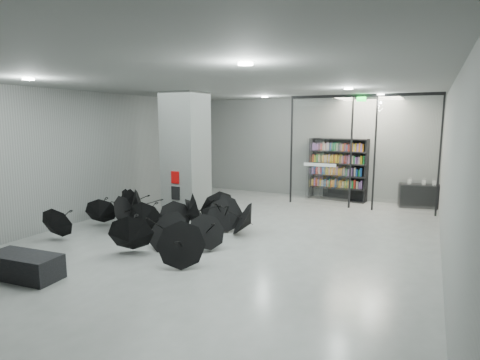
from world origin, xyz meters
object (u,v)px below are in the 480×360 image
at_px(column, 186,155).
at_px(bench, 24,266).
at_px(umbrella_cluster, 169,222).
at_px(bookshelf, 338,169).
at_px(shop_counter, 420,196).

height_order(column, bench, column).
xyz_separation_m(bench, umbrella_cluster, (0.74, 3.80, 0.07)).
distance_m(column, bench, 6.04).
bearing_deg(column, umbrella_cluster, -69.73).
relative_size(column, umbrella_cluster, 0.72).
height_order(column, umbrella_cluster, column).
distance_m(bench, bookshelf, 11.27).
xyz_separation_m(column, bench, (-0.01, -5.78, -1.76)).
bearing_deg(column, bookshelf, 50.56).
relative_size(bench, shop_counter, 1.08).
relative_size(bookshelf, shop_counter, 1.71).
relative_size(shop_counter, umbrella_cluster, 0.26).
bearing_deg(umbrella_cluster, shop_counter, 47.37).
bearing_deg(shop_counter, column, -157.70).
bearing_deg(bookshelf, shop_counter, 5.48).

